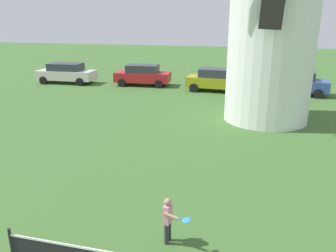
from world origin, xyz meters
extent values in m
cylinder|color=white|center=(2.12, 14.71, 5.03)|extent=(4.05, 4.05, 10.06)
cylinder|color=#333338|center=(-0.15, 4.06, 0.25)|extent=(0.10, 0.10, 0.51)
cylinder|color=#333338|center=(-0.18, 3.92, 0.25)|extent=(0.10, 0.10, 0.51)
cube|color=pink|center=(-0.17, 3.99, 0.73)|extent=(0.18, 0.27, 0.45)
sphere|color=tan|center=(-0.17, 3.99, 1.04)|extent=(0.17, 0.17, 0.17)
cylinder|color=tan|center=(-0.14, 4.15, 0.71)|extent=(0.07, 0.07, 0.34)
cylinder|color=tan|center=(-0.04, 3.83, 0.80)|extent=(0.35, 0.13, 0.13)
cylinder|color=#338CCC|center=(0.09, 3.80, 0.80)|extent=(0.22, 0.06, 0.04)
ellipsoid|color=#338CCC|center=(0.31, 3.76, 0.80)|extent=(0.22, 0.27, 0.03)
cube|color=silver|center=(-12.85, 21.19, 0.65)|extent=(4.55, 1.90, 0.70)
cube|color=#2D333D|center=(-12.85, 21.19, 1.28)|extent=(2.57, 1.60, 0.56)
cylinder|color=black|center=(-11.36, 22.11, 0.30)|extent=(0.61, 0.21, 0.60)
cylinder|color=black|center=(-11.29, 20.41, 0.30)|extent=(0.61, 0.21, 0.60)
cylinder|color=black|center=(-14.41, 21.98, 0.30)|extent=(0.61, 0.21, 0.60)
cylinder|color=black|center=(-14.33, 20.28, 0.30)|extent=(0.61, 0.21, 0.60)
cube|color=red|center=(-6.73, 21.79, 0.65)|extent=(4.22, 1.97, 0.70)
cube|color=#2D333D|center=(-6.73, 21.79, 1.28)|extent=(2.40, 1.65, 0.56)
cylinder|color=black|center=(-5.39, 22.73, 0.30)|extent=(0.61, 0.22, 0.60)
cylinder|color=black|center=(-5.28, 21.04, 0.30)|extent=(0.61, 0.22, 0.60)
cylinder|color=black|center=(-8.18, 22.54, 0.30)|extent=(0.61, 0.22, 0.60)
cylinder|color=black|center=(-8.07, 20.85, 0.30)|extent=(0.61, 0.22, 0.60)
cube|color=#999919|center=(-1.15, 21.09, 0.65)|extent=(4.01, 1.89, 0.70)
cube|color=#2D333D|center=(-1.15, 21.09, 1.28)|extent=(2.27, 1.60, 0.56)
cylinder|color=black|center=(0.23, 21.87, 0.30)|extent=(0.61, 0.21, 0.60)
cylinder|color=black|center=(0.14, 20.18, 0.30)|extent=(0.61, 0.21, 0.60)
cylinder|color=black|center=(-2.45, 22.00, 0.30)|extent=(0.61, 0.21, 0.60)
cylinder|color=black|center=(-2.53, 20.31, 0.30)|extent=(0.61, 0.21, 0.60)
cube|color=#334C99|center=(4.14, 21.34, 0.65)|extent=(4.28, 2.01, 0.70)
cube|color=#2D333D|center=(4.14, 21.34, 1.28)|extent=(2.44, 1.67, 0.56)
cylinder|color=black|center=(5.62, 22.08, 0.30)|extent=(0.61, 0.22, 0.60)
cylinder|color=black|center=(5.49, 20.39, 0.30)|extent=(0.61, 0.22, 0.60)
cylinder|color=black|center=(2.79, 22.30, 0.30)|extent=(0.61, 0.22, 0.60)
cylinder|color=black|center=(2.66, 20.60, 0.30)|extent=(0.61, 0.22, 0.60)
camera|label=1|loc=(1.48, -2.35, 4.90)|focal=36.01mm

